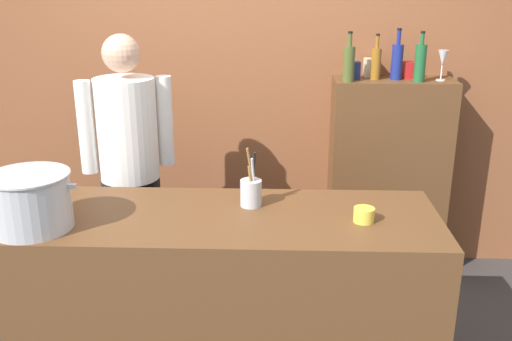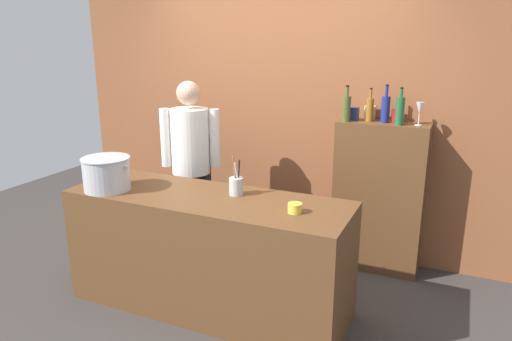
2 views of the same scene
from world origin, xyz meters
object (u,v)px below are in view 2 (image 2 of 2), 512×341
(butter_jar, at_px, (295,208))
(wine_bottle_cobalt, at_px, (386,108))
(utensil_crock, at_px, (236,185))
(chef, at_px, (191,159))
(wine_bottle_green, at_px, (400,110))
(spice_tin_navy, at_px, (354,114))
(wine_bottle_amber, at_px, (370,109))
(wine_glass_wide, at_px, (420,109))
(wine_bottle_olive, at_px, (346,108))
(spice_tin_red, at_px, (397,116))
(stockpot_large, at_px, (107,174))
(spice_tin_cream, at_px, (370,113))

(butter_jar, xyz_separation_m, wine_bottle_cobalt, (0.35, 1.23, 0.52))
(utensil_crock, relative_size, wine_bottle_cobalt, 0.94)
(chef, xyz_separation_m, wine_bottle_green, (1.72, 0.44, 0.49))
(wine_bottle_green, bearing_deg, spice_tin_navy, 167.70)
(wine_bottle_amber, height_order, wine_glass_wide, wine_bottle_amber)
(wine_bottle_olive, bearing_deg, spice_tin_red, 17.90)
(utensil_crock, height_order, wine_bottle_cobalt, wine_bottle_cobalt)
(stockpot_large, xyz_separation_m, wine_bottle_amber, (1.69, 1.36, 0.41))
(wine_bottle_amber, distance_m, wine_glass_wide, 0.40)
(wine_bottle_cobalt, bearing_deg, spice_tin_navy, 177.40)
(chef, bearing_deg, stockpot_large, 53.65)
(butter_jar, height_order, wine_bottle_amber, wine_bottle_amber)
(wine_bottle_amber, distance_m, spice_tin_red, 0.23)
(utensil_crock, relative_size, wine_bottle_amber, 1.05)
(wine_bottle_cobalt, bearing_deg, wine_bottle_green, -29.96)
(wine_bottle_olive, bearing_deg, stockpot_large, -139.88)
(utensil_crock, bearing_deg, chef, 143.01)
(wine_bottle_amber, xyz_separation_m, spice_tin_navy, (-0.13, 0.01, -0.05))
(spice_tin_cream, bearing_deg, wine_bottle_green, -31.99)
(spice_tin_navy, bearing_deg, wine_glass_wide, -4.19)
(wine_bottle_olive, bearing_deg, utensil_crock, -119.65)
(wine_bottle_olive, bearing_deg, chef, -161.69)
(butter_jar, distance_m, spice_tin_red, 1.42)
(wine_bottle_cobalt, bearing_deg, wine_bottle_olive, -164.40)
(wine_bottle_olive, height_order, spice_tin_navy, wine_bottle_olive)
(wine_bottle_amber, bearing_deg, wine_bottle_olive, -154.03)
(utensil_crock, bearing_deg, spice_tin_cream, 58.11)
(butter_jar, bearing_deg, chef, 150.03)
(stockpot_large, xyz_separation_m, wine_bottle_green, (1.94, 1.28, 0.43))
(stockpot_large, distance_m, spice_tin_red, 2.39)
(wine_bottle_amber, relative_size, wine_bottle_green, 0.92)
(butter_jar, bearing_deg, utensil_crock, 161.85)
(chef, bearing_deg, spice_tin_red, 176.51)
(wine_bottle_green, relative_size, wine_bottle_olive, 1.00)
(stockpot_large, height_order, wine_bottle_green, wine_bottle_green)
(chef, bearing_deg, spice_tin_navy, 179.75)
(spice_tin_red, bearing_deg, wine_glass_wide, -20.58)
(wine_bottle_cobalt, bearing_deg, wine_bottle_amber, 179.39)
(wine_glass_wide, distance_m, spice_tin_cream, 0.44)
(chef, xyz_separation_m, spice_tin_red, (1.68, 0.55, 0.42))
(wine_glass_wide, bearing_deg, wine_bottle_green, -162.79)
(wine_bottle_olive, bearing_deg, wine_glass_wide, 5.78)
(wine_bottle_olive, bearing_deg, wine_bottle_amber, 25.97)
(wine_bottle_green, bearing_deg, wine_bottle_olive, -178.23)
(stockpot_large, xyz_separation_m, spice_tin_navy, (1.55, 1.37, 0.36))
(wine_bottle_olive, bearing_deg, spice_tin_cream, 47.84)
(wine_bottle_olive, bearing_deg, wine_bottle_green, 1.77)
(wine_bottle_cobalt, bearing_deg, utensil_crock, -129.14)
(wine_bottle_amber, xyz_separation_m, wine_glass_wide, (0.40, -0.03, 0.03))
(chef, bearing_deg, utensil_crock, 121.30)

